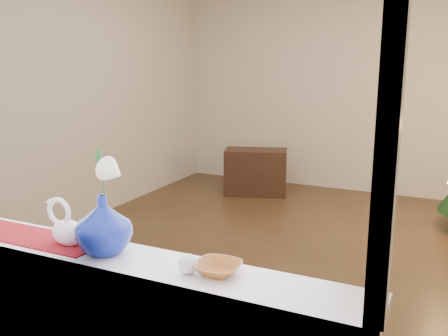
# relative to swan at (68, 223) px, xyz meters

# --- Properties ---
(ground) EXTENTS (5.00, 5.00, 0.00)m
(ground) POSITION_rel_swan_xyz_m (0.16, 2.37, -1.01)
(ground) COLOR #382617
(ground) RESTS_ON ground
(wall_back) EXTENTS (4.50, 0.10, 2.70)m
(wall_back) POSITION_rel_swan_xyz_m (0.16, 4.87, 0.34)
(wall_back) COLOR beige
(wall_back) RESTS_ON ground
(wall_front) EXTENTS (4.50, 0.10, 2.70)m
(wall_front) POSITION_rel_swan_xyz_m (0.16, -0.13, 0.34)
(wall_front) COLOR beige
(wall_front) RESTS_ON ground
(wall_left) EXTENTS (0.10, 5.00, 2.70)m
(wall_left) POSITION_rel_swan_xyz_m (-2.09, 2.37, 0.34)
(wall_left) COLOR beige
(wall_left) RESTS_ON ground
(windowsill) EXTENTS (2.20, 0.26, 0.04)m
(windowsill) POSITION_rel_swan_xyz_m (0.16, -0.00, -0.11)
(windowsill) COLOR white
(windowsill) RESTS_ON window_apron
(window_frame) EXTENTS (2.22, 0.06, 1.60)m
(window_frame) POSITION_rel_swan_xyz_m (0.16, -0.10, 0.69)
(window_frame) COLOR white
(window_frame) RESTS_ON windowsill
(runner) EXTENTS (0.70, 0.20, 0.01)m
(runner) POSITION_rel_swan_xyz_m (-0.22, -0.00, -0.09)
(runner) COLOR maroon
(runner) RESTS_ON windowsill
(swan) EXTENTS (0.24, 0.16, 0.18)m
(swan) POSITION_rel_swan_xyz_m (0.00, 0.00, 0.00)
(swan) COLOR white
(swan) RESTS_ON windowsill
(blue_vase) EXTENTS (0.28, 0.28, 0.27)m
(blue_vase) POSITION_rel_swan_xyz_m (0.19, -0.01, 0.04)
(blue_vase) COLOR navy
(blue_vase) RESTS_ON windowsill
(lily) EXTENTS (0.15, 0.08, 0.20)m
(lily) POSITION_rel_swan_xyz_m (0.19, -0.01, 0.28)
(lily) COLOR silver
(lily) RESTS_ON blue_vase
(paperweight) EXTENTS (0.08, 0.08, 0.07)m
(paperweight) POSITION_rel_swan_xyz_m (0.58, -0.03, -0.06)
(paperweight) COLOR silver
(paperweight) RESTS_ON windowsill
(amber_dish) EXTENTS (0.15, 0.15, 0.04)m
(amber_dish) POSITION_rel_swan_xyz_m (0.68, 0.01, -0.07)
(amber_dish) COLOR #92501E
(amber_dish) RESTS_ON windowsill
(side_table) EXTENTS (0.83, 0.59, 0.57)m
(side_table) POSITION_rel_swan_xyz_m (-0.86, 4.15, -0.73)
(side_table) COLOR black
(side_table) RESTS_ON ground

